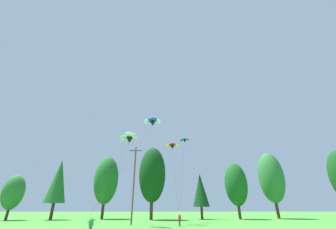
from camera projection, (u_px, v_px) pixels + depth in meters
treeline_tree_b at (13, 192)px, 44.02m from camera, size 4.20×4.20×8.90m
treeline_tree_c at (58, 181)px, 46.28m from camera, size 4.36×4.36×12.54m
treeline_tree_d at (106, 180)px, 49.32m from camera, size 5.55×5.55×13.90m
treeline_tree_e at (152, 174)px, 47.06m from camera, size 5.95×5.95×15.36m
treeline_tree_f at (200, 190)px, 47.52m from camera, size 3.72×3.72×9.66m
treeline_tree_g at (236, 184)px, 48.23m from camera, size 5.08×5.08×12.14m
treeline_tree_h at (271, 177)px, 50.85m from camera, size 5.87×5.87×15.09m
utility_pole at (134, 182)px, 34.09m from camera, size 2.20×0.26×12.10m
kite_flyer_near at (91, 225)px, 19.84m from camera, size 0.71×0.73×1.69m
kite_flyer_mid at (180, 219)px, 29.62m from camera, size 0.42×0.59×1.69m
parafoil_kite_high_white at (129, 138)px, 34.25m from camera, size 3.54×11.60×12.36m
parafoil_kite_mid_teal at (185, 140)px, 52.70m from camera, size 4.53×18.51×17.48m
parafoil_kite_far_blue_white at (153, 122)px, 40.19m from camera, size 6.95×15.26×16.89m
parafoil_kite_low_red_yellow at (172, 146)px, 42.26m from camera, size 2.75×8.72×13.37m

